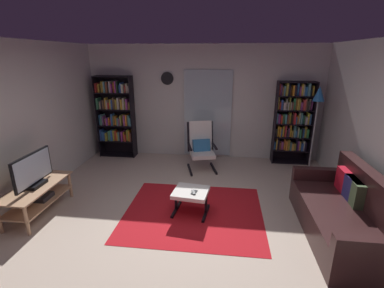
# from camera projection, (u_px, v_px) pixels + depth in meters

# --- Properties ---
(ground_plane) EXTENTS (7.02, 7.02, 0.00)m
(ground_plane) POSITION_uv_depth(u_px,v_px,m) (186.00, 223.00, 4.07)
(ground_plane) COLOR beige
(wall_back) EXTENTS (5.60, 0.06, 2.60)m
(wall_back) POSITION_uv_depth(u_px,v_px,m) (203.00, 103.00, 6.40)
(wall_back) COLOR silver
(wall_back) RESTS_ON ground
(wall_left) EXTENTS (0.06, 6.00, 2.60)m
(wall_left) POSITION_uv_depth(u_px,v_px,m) (1.00, 132.00, 3.97)
(wall_left) COLOR silver
(wall_left) RESTS_ON ground
(glass_door_panel) EXTENTS (1.10, 0.01, 2.00)m
(glass_door_panel) POSITION_uv_depth(u_px,v_px,m) (208.00, 114.00, 6.40)
(glass_door_panel) COLOR silver
(area_rug) EXTENTS (2.13, 1.84, 0.01)m
(area_rug) POSITION_uv_depth(u_px,v_px,m) (193.00, 212.00, 4.32)
(area_rug) COLOR red
(area_rug) RESTS_ON ground
(tv_stand) EXTENTS (0.51, 1.19, 0.46)m
(tv_stand) POSITION_uv_depth(u_px,v_px,m) (38.00, 195.00, 4.24)
(tv_stand) COLOR tan
(tv_stand) RESTS_ON ground
(television) EXTENTS (0.20, 0.82, 0.52)m
(television) POSITION_uv_depth(u_px,v_px,m) (33.00, 171.00, 4.11)
(television) COLOR black
(television) RESTS_ON tv_stand
(bookshelf_near_tv) EXTENTS (0.86, 0.30, 1.91)m
(bookshelf_near_tv) POSITION_uv_depth(u_px,v_px,m) (116.00, 114.00, 6.50)
(bookshelf_near_tv) COLOR black
(bookshelf_near_tv) RESTS_ON ground
(bookshelf_near_sofa) EXTENTS (0.80, 0.30, 1.83)m
(bookshelf_near_sofa) POSITION_uv_depth(u_px,v_px,m) (293.00, 120.00, 6.06)
(bookshelf_near_sofa) COLOR black
(bookshelf_near_sofa) RESTS_ON ground
(leather_sofa) EXTENTS (0.88, 1.95, 0.90)m
(leather_sofa) POSITION_uv_depth(u_px,v_px,m) (346.00, 214.00, 3.71)
(leather_sofa) COLOR #371D1E
(leather_sofa) RESTS_ON ground
(lounge_armchair) EXTENTS (0.71, 0.77, 1.02)m
(lounge_armchair) POSITION_uv_depth(u_px,v_px,m) (201.00, 145.00, 5.86)
(lounge_armchair) COLOR black
(lounge_armchair) RESTS_ON ground
(ottoman) EXTENTS (0.57, 0.54, 0.38)m
(ottoman) POSITION_uv_depth(u_px,v_px,m) (191.00, 195.00, 4.23)
(ottoman) COLOR white
(ottoman) RESTS_ON ground
(tv_remote) EXTENTS (0.08, 0.15, 0.02)m
(tv_remote) POSITION_uv_depth(u_px,v_px,m) (194.00, 192.00, 4.14)
(tv_remote) COLOR black
(tv_remote) RESTS_ON ottoman
(cell_phone) EXTENTS (0.10, 0.15, 0.01)m
(cell_phone) POSITION_uv_depth(u_px,v_px,m) (194.00, 192.00, 4.15)
(cell_phone) COLOR black
(cell_phone) RESTS_ON ottoman
(floor_lamp_by_shelf) EXTENTS (0.22, 0.22, 1.82)m
(floor_lamp_by_shelf) POSITION_uv_depth(u_px,v_px,m) (318.00, 103.00, 5.11)
(floor_lamp_by_shelf) COLOR #A5A5AD
(floor_lamp_by_shelf) RESTS_ON ground
(wall_clock) EXTENTS (0.29, 0.03, 0.29)m
(wall_clock) POSITION_uv_depth(u_px,v_px,m) (167.00, 78.00, 6.25)
(wall_clock) COLOR silver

